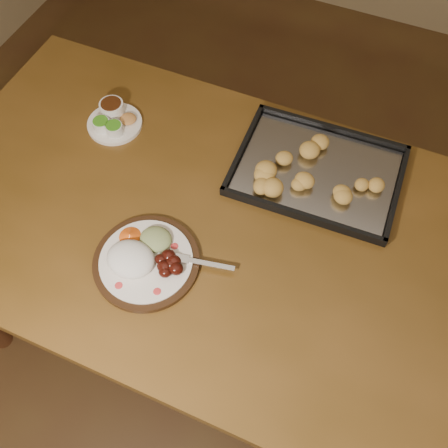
% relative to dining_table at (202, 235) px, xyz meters
% --- Properties ---
extents(ground, '(4.00, 4.00, 0.00)m').
position_rel_dining_table_xyz_m(ground, '(0.30, 0.06, -0.65)').
color(ground, brown).
rests_on(ground, ground).
extents(dining_table, '(1.50, 0.90, 0.75)m').
position_rel_dining_table_xyz_m(dining_table, '(0.00, 0.00, 0.00)').
color(dining_table, brown).
rests_on(dining_table, ground).
extents(dinner_plate, '(0.34, 0.26, 0.06)m').
position_rel_dining_table_xyz_m(dinner_plate, '(-0.07, -0.17, 0.12)').
color(dinner_plate, black).
rests_on(dinner_plate, dining_table).
extents(condiment_saucer, '(0.16, 0.16, 0.05)m').
position_rel_dining_table_xyz_m(condiment_saucer, '(-0.36, 0.19, 0.12)').
color(condiment_saucer, white).
rests_on(condiment_saucer, dining_table).
extents(baking_tray, '(0.45, 0.34, 0.05)m').
position_rel_dining_table_xyz_m(baking_tray, '(0.23, 0.25, 0.11)').
color(baking_tray, black).
rests_on(baking_tray, dining_table).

